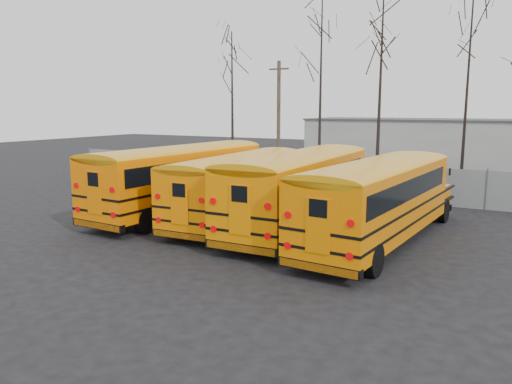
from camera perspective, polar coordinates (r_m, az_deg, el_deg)
The scene contains 12 objects.
ground at distance 18.95m, azimuth -3.59°, elevation -6.07°, with size 120.00×120.00×0.00m, color black.
fence at distance 29.36m, azimuth 9.10°, elevation 1.43°, with size 40.00×0.04×2.00m, color gray.
distant_building at distance 48.10m, azimuth 19.64°, elevation 5.34°, with size 22.00×8.00×4.00m, color #B9B9B3.
bus_a at distance 24.35m, azimuth -8.34°, elevation 2.12°, with size 3.41×12.22×3.39m.
bus_b at distance 22.58m, azimuth -1.69°, elevation 1.22°, with size 3.20×11.25×3.11m.
bus_c at distance 21.13m, azimuth 5.25°, elevation 1.00°, with size 3.05×12.08×3.36m.
bus_d at distance 19.21m, azimuth 13.99°, elevation -0.28°, with size 3.56×11.82×3.26m.
utility_pole_left at distance 35.46m, azimuth 2.60°, elevation 8.24°, with size 1.48×0.26×8.32m.
tree_0 at distance 38.85m, azimuth -2.73°, elevation 10.00°, with size 0.26×0.26×10.78m, color black.
tree_1 at distance 33.19m, azimuth 7.37°, elevation 10.94°, with size 0.26×0.26×11.86m, color black.
tree_2 at distance 31.82m, azimuth 13.96°, elevation 10.60°, with size 0.26×0.26×11.64m, color black.
tree_3 at distance 31.18m, azimuth 22.97°, elevation 10.55°, with size 0.26×0.26×12.06m, color black.
Camera 1 is at (9.87, -15.35, 5.12)m, focal length 35.00 mm.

